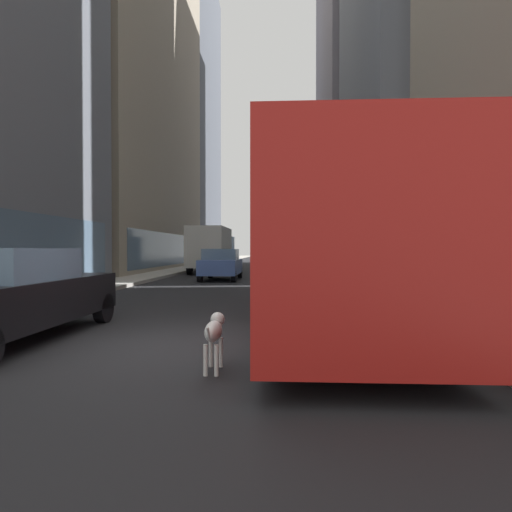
% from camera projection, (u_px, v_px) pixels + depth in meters
% --- Properties ---
extents(ground_plane, '(120.00, 120.00, 0.00)m').
position_uv_depth(ground_plane, '(261.00, 265.00, 41.96)').
color(ground_plane, '#232326').
extents(sidewalk_left, '(2.40, 110.00, 0.15)m').
position_uv_depth(sidewalk_left, '(203.00, 265.00, 42.26)').
color(sidewalk_left, '#ADA89E').
rests_on(sidewalk_left, ground).
extents(sidewalk_right, '(2.40, 110.00, 0.15)m').
position_uv_depth(sidewalk_right, '(319.00, 265.00, 41.65)').
color(sidewalk_right, '#ADA89E').
rests_on(sidewalk_right, ground).
extents(building_left_mid, '(10.81, 22.82, 33.99)m').
position_uv_depth(building_left_mid, '(105.00, 55.00, 33.57)').
color(building_left_mid, '#A0937F').
rests_on(building_left_mid, ground).
extents(building_left_far, '(9.86, 18.79, 37.94)m').
position_uv_depth(building_left_far, '(174.00, 116.00, 55.30)').
color(building_left_far, '#4C515B').
rests_on(building_left_far, ground).
extents(building_right_mid, '(10.31, 14.26, 35.17)m').
position_uv_depth(building_right_mid, '(435.00, 3.00, 27.51)').
color(building_right_mid, slate).
rests_on(building_right_mid, ground).
extents(building_right_far, '(11.16, 15.98, 35.10)m').
position_uv_depth(building_right_far, '(377.00, 95.00, 43.77)').
color(building_right_far, slate).
rests_on(building_right_far, ground).
extents(transit_bus, '(2.78, 11.53, 3.05)m').
position_uv_depth(transit_bus, '(322.00, 242.00, 9.85)').
color(transit_bus, red).
rests_on(transit_bus, ground).
extents(car_blue_hatchback, '(1.87, 4.06, 1.62)m').
position_uv_depth(car_blue_hatchback, '(221.00, 264.00, 22.17)').
color(car_blue_hatchback, '#4C6BB7').
rests_on(car_blue_hatchback, ground).
extents(car_black_suv, '(1.78, 4.65, 1.62)m').
position_uv_depth(car_black_suv, '(12.00, 294.00, 7.35)').
color(car_black_suv, black).
rests_on(car_black_suv, ground).
extents(car_silver_sedan, '(1.74, 4.31, 1.62)m').
position_uv_depth(car_silver_sedan, '(288.00, 256.00, 45.77)').
color(car_silver_sedan, '#B7BABF').
rests_on(car_silver_sedan, ground).
extents(box_truck, '(2.30, 7.50, 3.05)m').
position_uv_depth(box_truck, '(212.00, 248.00, 29.30)').
color(box_truck, '#19519E').
rests_on(box_truck, ground).
extents(dalmatian_dog, '(0.22, 0.96, 0.72)m').
position_uv_depth(dalmatian_dog, '(214.00, 331.00, 5.64)').
color(dalmatian_dog, white).
rests_on(dalmatian_dog, ground).
extents(pedestrian_with_handbag, '(0.45, 0.34, 1.69)m').
position_uv_depth(pedestrian_with_handbag, '(461.00, 280.00, 8.10)').
color(pedestrian_with_handbag, '#1E1E2D').
rests_on(pedestrian_with_handbag, sidewalk_right).
extents(pedestrian_in_coat, '(0.34, 0.34, 1.69)m').
position_uv_depth(pedestrian_in_coat, '(440.00, 275.00, 9.91)').
color(pedestrian_in_coat, '#1E1E2D').
rests_on(pedestrian_in_coat, sidewalk_right).
extents(traffic_light_near, '(0.24, 0.41, 3.40)m').
position_uv_depth(traffic_light_near, '(418.00, 212.00, 9.42)').
color(traffic_light_near, black).
rests_on(traffic_light_near, sidewalk_right).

